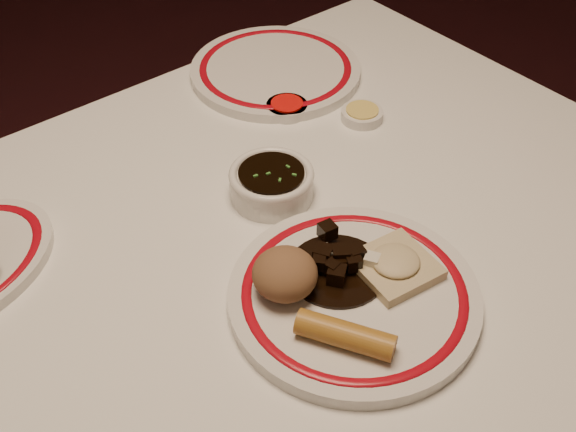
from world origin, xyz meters
The scene contains 10 objects.
dining_table centered at (0.00, 0.00, 0.66)m, with size 1.20×0.90×0.75m.
main_plate centered at (0.04, -0.11, 0.76)m, with size 0.32×0.32×0.02m.
rice_mound centered at (-0.02, -0.06, 0.79)m, with size 0.07×0.07×0.05m, color brown.
spring_roll centered at (-0.01, -0.16, 0.78)m, with size 0.03×0.03×0.11m, color #AC782A.
fried_wonton centered at (0.10, -0.12, 0.78)m, with size 0.10×0.10×0.02m.
stirfry_heap centered at (0.05, -0.08, 0.78)m, with size 0.12×0.12×0.03m.
soy_bowl centered at (0.09, 0.09, 0.77)m, with size 0.11×0.11×0.04m.
sweet_sour_dish centered at (0.23, 0.23, 0.76)m, with size 0.06×0.06×0.02m.
mustard_dish centered at (0.31, 0.15, 0.76)m, with size 0.06×0.06×0.02m.
far_plate centered at (0.28, 0.33, 0.76)m, with size 0.36×0.36×0.02m.
Camera 1 is at (-0.36, -0.49, 1.39)m, focal length 45.00 mm.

